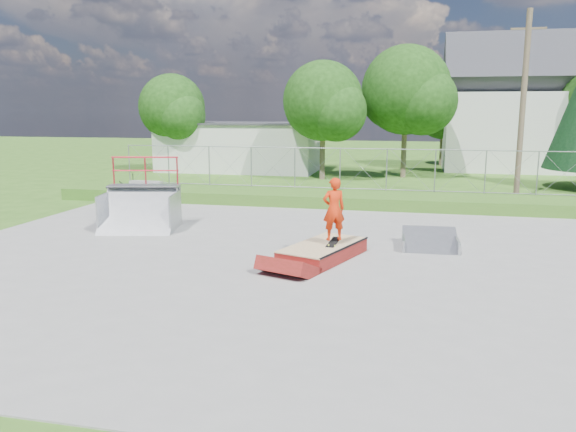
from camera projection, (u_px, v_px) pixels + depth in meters
name	position (u px, v px, depth m)	size (l,w,h in m)	color
ground	(286.00, 263.00, 14.49)	(120.00, 120.00, 0.00)	#34611B
concrete_pad	(286.00, 263.00, 14.49)	(20.00, 16.00, 0.04)	gray
grass_berm	(336.00, 198.00, 23.55)	(24.00, 3.00, 0.50)	#34611B
grind_box	(323.00, 252.00, 14.86)	(2.17, 3.03, 0.41)	maroon
quarter_pipe	(139.00, 195.00, 18.22)	(2.35, 1.99, 2.35)	#999CA0
flat_bank_ramp	(430.00, 241.00, 15.96)	(1.54, 1.64, 0.47)	#999CA0
skateboard	(333.00, 243.00, 14.83)	(0.22, 0.80, 0.02)	black
skater	(334.00, 212.00, 14.68)	(0.60, 0.40, 1.66)	red
concrete_stairs	(142.00, 191.00, 24.60)	(1.50, 1.60, 0.80)	gray
chain_link_fence	(340.00, 169.00, 24.30)	(20.00, 0.06, 1.80)	gray
utility_building_flat	(242.00, 147.00, 37.04)	(10.00, 6.00, 3.00)	beige
gable_house	(508.00, 111.00, 36.75)	(8.40, 6.08, 8.94)	beige
utility_pole	(523.00, 108.00, 23.63)	(0.24, 0.24, 8.00)	brown
tree_left_near	(327.00, 104.00, 31.18)	(4.76, 4.48, 6.65)	brown
tree_center	(411.00, 93.00, 31.98)	(5.44, 5.12, 7.60)	brown
tree_left_far	(174.00, 110.00, 35.34)	(4.42, 4.16, 6.18)	brown
tree_back_mid	(447.00, 114.00, 39.39)	(4.08, 3.84, 5.70)	brown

